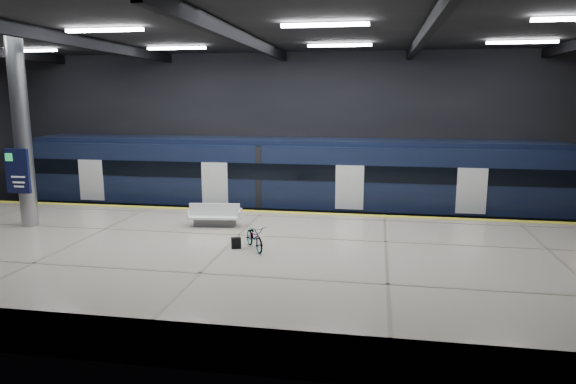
# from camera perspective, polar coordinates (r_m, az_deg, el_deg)

# --- Properties ---
(ground) EXTENTS (30.00, 30.00, 0.00)m
(ground) POSITION_cam_1_polar(r_m,az_deg,el_deg) (19.12, -4.64, -7.18)
(ground) COLOR black
(ground) RESTS_ON ground
(room_shell) EXTENTS (30.10, 16.10, 8.05)m
(room_shell) POSITION_cam_1_polar(r_m,az_deg,el_deg) (18.24, -4.91, 10.22)
(room_shell) COLOR black
(room_shell) RESTS_ON ground
(platform) EXTENTS (30.00, 11.00, 1.10)m
(platform) POSITION_cam_1_polar(r_m,az_deg,el_deg) (16.66, -6.83, -7.91)
(platform) COLOR #BBAF9F
(platform) RESTS_ON ground
(safety_strip) EXTENTS (30.00, 0.40, 0.01)m
(safety_strip) POSITION_cam_1_polar(r_m,az_deg,el_deg) (21.42, -2.86, -2.18)
(safety_strip) COLOR yellow
(safety_strip) RESTS_ON platform
(rails) EXTENTS (30.00, 1.52, 0.16)m
(rails) POSITION_cam_1_polar(r_m,az_deg,el_deg) (24.27, -1.42, -3.16)
(rails) COLOR gray
(rails) RESTS_ON ground
(train) EXTENTS (29.40, 2.84, 3.79)m
(train) POSITION_cam_1_polar(r_m,az_deg,el_deg) (23.54, 4.11, 1.31)
(train) COLOR black
(train) RESTS_ON ground
(bench) EXTENTS (2.01, 1.03, 0.85)m
(bench) POSITION_cam_1_polar(r_m,az_deg,el_deg) (19.15, -8.13, -2.88)
(bench) COLOR #595B60
(bench) RESTS_ON platform
(bicycle) EXTENTS (1.22, 1.55, 0.79)m
(bicycle) POSITION_cam_1_polar(r_m,az_deg,el_deg) (16.09, -3.73, -5.02)
(bicycle) COLOR #99999E
(bicycle) RESTS_ON platform
(pannier_bag) EXTENTS (0.35, 0.28, 0.35)m
(pannier_bag) POSITION_cam_1_polar(r_m,az_deg,el_deg) (16.29, -5.78, -5.65)
(pannier_bag) COLOR black
(pannier_bag) RESTS_ON platform
(info_column) EXTENTS (0.90, 0.78, 6.90)m
(info_column) POSITION_cam_1_polar(r_m,az_deg,el_deg) (20.90, -27.48, 5.66)
(info_column) COLOR #9EA0A5
(info_column) RESTS_ON platform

